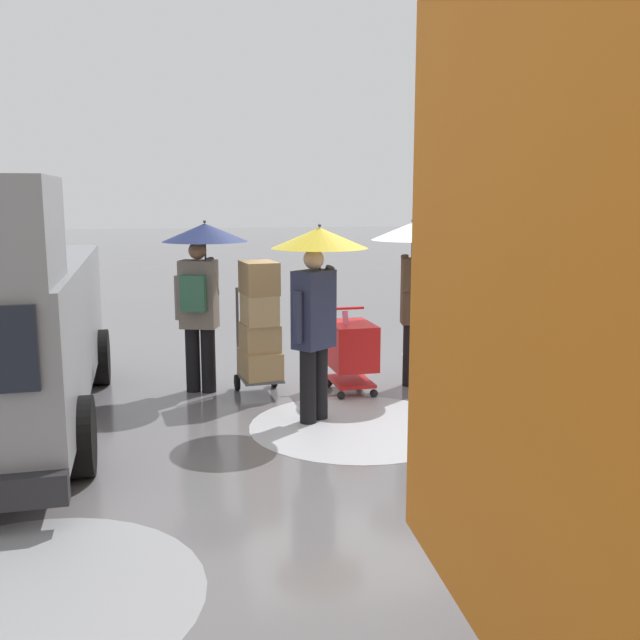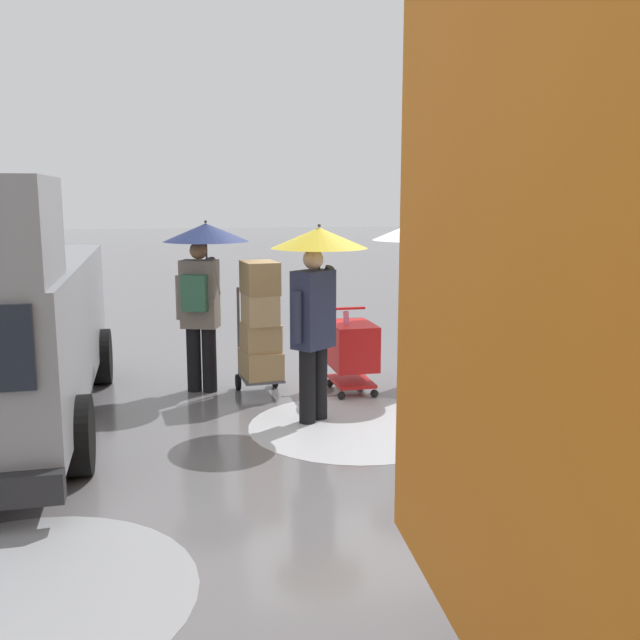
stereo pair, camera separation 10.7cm
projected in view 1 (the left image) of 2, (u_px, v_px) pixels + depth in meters
ground_plane at (333, 380)px, 9.67m from camera, size 90.00×90.00×0.00m
slush_patch_near_cluster at (449, 355)px, 11.12m from camera, size 1.43×1.43×0.01m
slush_patch_under_van at (356, 426)px, 7.74m from camera, size 2.31×2.31×0.01m
slush_patch_far_side at (16, 602)px, 4.40m from camera, size 2.32×2.32×0.01m
shopping_cart_vendor at (351, 348)px, 8.98m from camera, size 0.58×0.84×1.04m
hand_dolly_boxes at (260, 324)px, 8.81m from camera, size 0.57×0.74×1.66m
pedestrian_pink_side at (317, 277)px, 7.70m from camera, size 1.04×1.04×2.15m
pedestrian_black_side at (202, 268)px, 8.81m from camera, size 1.04×1.04×2.15m
pedestrian_white_side at (415, 264)px, 9.11m from camera, size 1.04×1.04×2.15m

